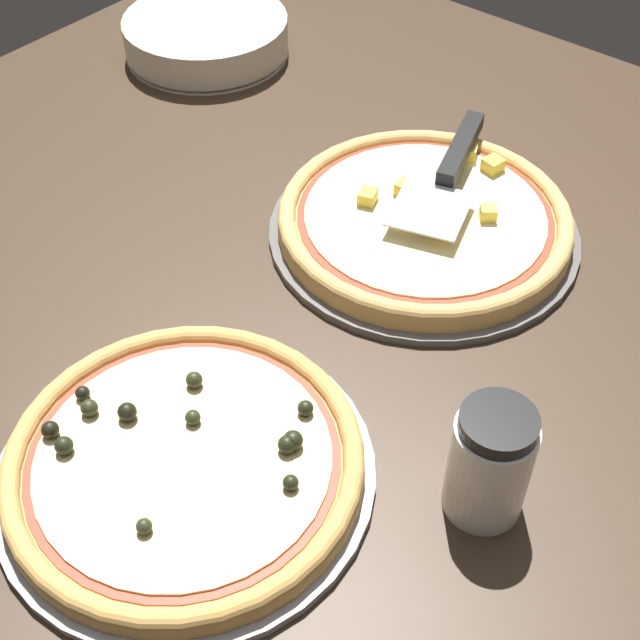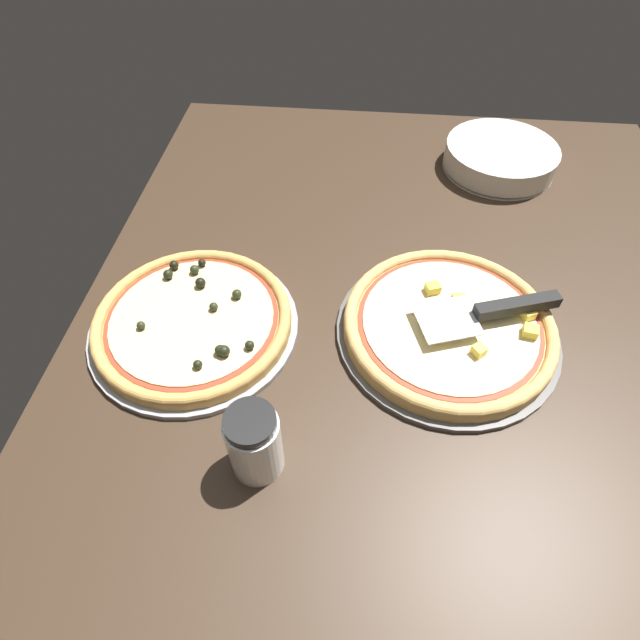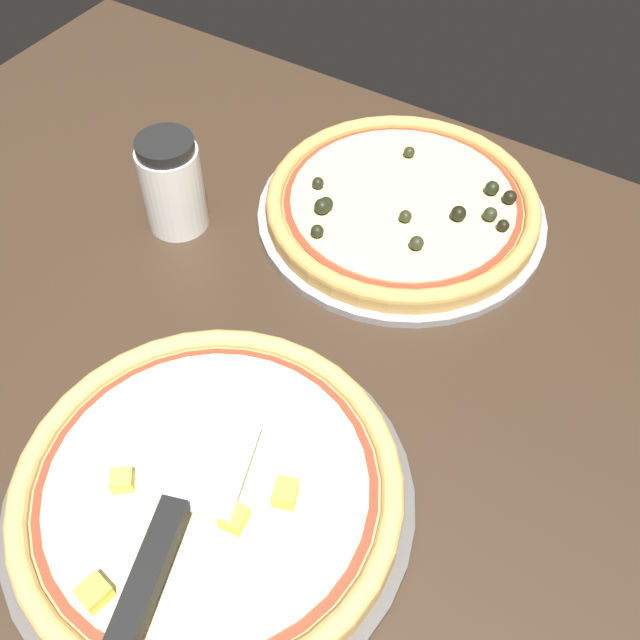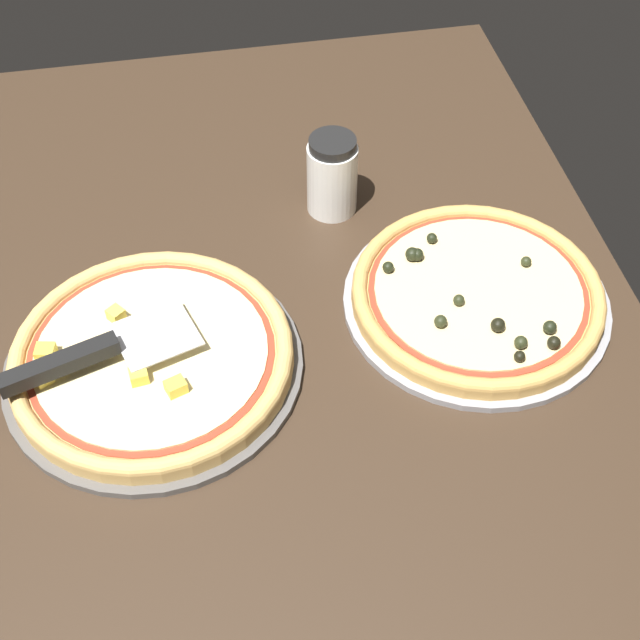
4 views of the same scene
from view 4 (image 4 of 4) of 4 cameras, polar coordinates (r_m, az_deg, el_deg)
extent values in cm
cube|color=#38281C|center=(110.63, -7.72, -4.16)|extent=(142.20, 115.52, 3.60)
cylinder|color=#565451|center=(110.42, -10.56, -2.90)|extent=(36.34, 36.34, 1.00)
cylinder|color=#DBAD60|center=(109.31, -10.67, -2.43)|extent=(34.16, 34.16, 1.89)
torus|color=#DBAD60|center=(108.59, -10.74, -2.12)|extent=(34.16, 34.16, 2.05)
cylinder|color=#A33823|center=(108.54, -10.74, -2.09)|extent=(29.69, 29.69, 0.15)
cylinder|color=beige|center=(108.44, -10.75, -2.05)|extent=(28.01, 28.01, 0.40)
cube|color=yellow|center=(105.19, -11.52, -3.52)|extent=(2.17, 2.30, 1.60)
cube|color=#F9E05B|center=(107.79, -17.32, -3.54)|extent=(2.54, 2.57, 1.60)
cube|color=#F4D64C|center=(109.83, -9.86, -0.20)|extent=(2.65, 2.69, 1.60)
cube|color=yellow|center=(103.44, -9.21, -4.24)|extent=(2.57, 2.81, 1.60)
cube|color=yellow|center=(110.14, -17.15, -2.00)|extent=(2.48, 2.61, 1.60)
cube|color=#F4D64C|center=(112.00, -12.92, 0.35)|extent=(2.56, 2.54, 1.60)
cylinder|color=#939399|center=(117.13, 9.94, 1.12)|extent=(34.45, 34.45, 1.00)
cylinder|color=tan|center=(116.19, 10.02, 1.55)|extent=(32.39, 32.39, 1.60)
torus|color=tan|center=(115.62, 10.08, 1.82)|extent=(32.39, 32.39, 1.96)
cylinder|color=#A33823|center=(115.57, 10.08, 1.85)|extent=(28.15, 28.15, 0.15)
cylinder|color=beige|center=(115.48, 10.09, 1.89)|extent=(26.56, 26.56, 0.40)
sphere|color=black|center=(117.42, 6.23, 4.18)|extent=(1.70, 1.70, 1.70)
sphere|color=#282D19|center=(112.62, 8.88, 1.27)|extent=(1.44, 1.44, 1.44)
sphere|color=#282D19|center=(109.75, 7.73, -0.11)|extent=(1.61, 1.61, 1.61)
sphere|color=#282D19|center=(109.29, 12.73, -1.41)|extent=(1.63, 1.63, 1.63)
sphere|color=black|center=(110.21, 14.74, -1.41)|extent=(1.62, 1.62, 1.62)
sphere|color=black|center=(115.57, 4.38, 3.39)|extent=(1.49, 1.49, 1.49)
sphere|color=black|center=(117.32, 5.92, 4.22)|extent=(1.83, 1.83, 1.83)
sphere|color=black|center=(108.00, 12.66, -2.29)|extent=(1.39, 1.39, 1.39)
sphere|color=#282D19|center=(119.12, 13.05, 3.67)|extent=(1.38, 1.38, 1.38)
sphere|color=black|center=(111.67, 14.50, -0.45)|extent=(1.69, 1.69, 1.69)
sphere|color=black|center=(110.45, 11.32, -0.31)|extent=(1.78, 1.78, 1.78)
sphere|color=black|center=(120.13, 7.17, 5.22)|extent=(1.41, 1.41, 1.41)
cube|color=silver|center=(107.62, -10.47, -0.92)|extent=(10.69, 11.30, 0.24)
cube|color=black|center=(105.88, -16.35, -2.89)|extent=(6.46, 14.10, 2.00)
cylinder|color=white|center=(125.97, 0.78, 9.04)|extent=(7.10, 7.10, 10.53)
cylinder|color=black|center=(122.25, 0.81, 11.19)|extent=(6.53, 6.53, 1.40)
camera|label=1|loc=(1.30, 23.58, 37.83)|focal=50.00mm
camera|label=2|loc=(1.25, -8.51, 38.72)|focal=28.00mm
camera|label=3|loc=(0.59, -38.85, 14.37)|focal=42.00mm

